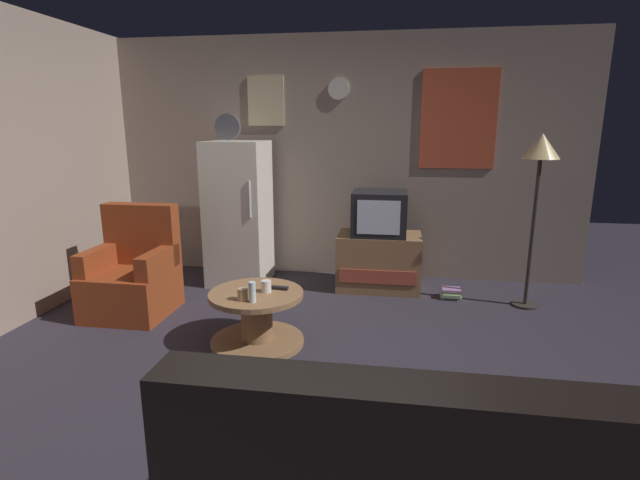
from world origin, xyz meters
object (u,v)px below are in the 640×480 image
(wine_glass, at_px, (252,292))
(mug_ceramic_white, at_px, (266,286))
(coffee_table, at_px, (257,318))
(armchair, at_px, (133,276))
(tv_stand, at_px, (379,261))
(standing_lamp, at_px, (540,160))
(book_stack, at_px, (451,293))
(mug_ceramic_tan, at_px, (243,294))
(fridge, at_px, (239,213))
(remote_control, at_px, (278,288))
(crt_tv, at_px, (379,213))

(wine_glass, height_order, mug_ceramic_white, wine_glass)
(coffee_table, bearing_deg, armchair, 159.65)
(wine_glass, xyz_separation_m, armchair, (-1.32, 0.68, -0.16))
(tv_stand, relative_size, standing_lamp, 0.53)
(book_stack, bearing_deg, tv_stand, 164.87)
(wine_glass, height_order, mug_ceramic_tan, wine_glass)
(book_stack, bearing_deg, standing_lamp, -8.37)
(fridge, xyz_separation_m, mug_ceramic_tan, (0.57, -1.65, -0.29))
(armchair, bearing_deg, coffee_table, -20.35)
(fridge, bearing_deg, mug_ceramic_tan, -71.04)
(remote_control, xyz_separation_m, armchair, (-1.44, 0.39, -0.10))
(standing_lamp, bearing_deg, remote_control, -152.74)
(wine_glass, xyz_separation_m, remote_control, (0.12, 0.30, -0.06))
(tv_stand, relative_size, wine_glass, 5.60)
(crt_tv, distance_m, armchair, 2.41)
(crt_tv, height_order, mug_ceramic_white, crt_tv)
(fridge, distance_m, crt_tv, 1.48)
(fridge, height_order, armchair, fridge)
(tv_stand, relative_size, armchair, 0.88)
(crt_tv, distance_m, wine_glass, 1.89)
(standing_lamp, distance_m, mug_ceramic_tan, 2.82)
(standing_lamp, xyz_separation_m, mug_ceramic_tan, (-2.31, -1.36, -0.89))
(crt_tv, bearing_deg, book_stack, -14.89)
(wine_glass, xyz_separation_m, book_stack, (1.56, 1.48, -0.45))
(coffee_table, distance_m, mug_ceramic_tan, 0.32)
(crt_tv, bearing_deg, mug_ceramic_tan, -118.90)
(crt_tv, bearing_deg, fridge, -179.83)
(mug_ceramic_tan, height_order, remote_control, mug_ceramic_tan)
(remote_control, distance_m, book_stack, 1.91)
(mug_ceramic_white, distance_m, mug_ceramic_tan, 0.23)
(mug_ceramic_tan, xyz_separation_m, remote_control, (0.20, 0.27, -0.03))
(standing_lamp, bearing_deg, wine_glass, -148.17)
(tv_stand, bearing_deg, remote_control, -117.60)
(wine_glass, bearing_deg, standing_lamp, 31.83)
(tv_stand, height_order, standing_lamp, standing_lamp)
(standing_lamp, distance_m, book_stack, 1.48)
(crt_tv, relative_size, book_stack, 2.69)
(fridge, relative_size, crt_tv, 3.28)
(standing_lamp, distance_m, remote_control, 2.55)
(fridge, distance_m, mug_ceramic_tan, 1.77)
(coffee_table, distance_m, remote_control, 0.28)
(wine_glass, distance_m, mug_ceramic_tan, 0.09)
(mug_ceramic_white, bearing_deg, crt_tv, 61.47)
(remote_control, bearing_deg, armchair, 169.97)
(fridge, relative_size, wine_glass, 11.80)
(coffee_table, bearing_deg, crt_tv, 59.40)
(mug_ceramic_white, height_order, remote_control, mug_ceramic_white)
(mug_ceramic_tan, relative_size, book_stack, 0.45)
(wine_glass, distance_m, remote_control, 0.33)
(coffee_table, bearing_deg, mug_ceramic_tan, -103.36)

